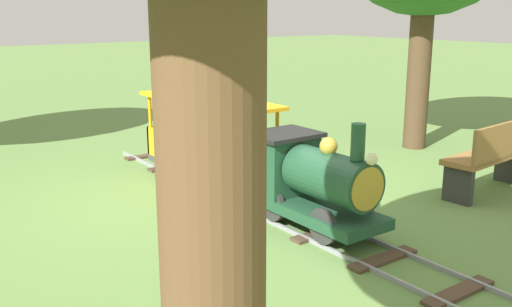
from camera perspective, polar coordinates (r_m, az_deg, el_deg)
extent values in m
plane|color=#608442|center=(6.37, -1.65, -4.26)|extent=(60.00, 60.00, 0.00)
cube|color=gray|center=(6.27, 1.53, -4.37)|extent=(0.03, 5.70, 0.04)
cube|color=gray|center=(6.02, -1.88, -5.16)|extent=(0.03, 5.70, 0.04)
cube|color=#4C3828|center=(8.21, -10.44, -0.20)|extent=(0.69, 0.14, 0.03)
cube|color=#4C3828|center=(7.60, -8.08, -1.26)|extent=(0.69, 0.14, 0.03)
cube|color=#4C3828|center=(7.00, -5.30, -2.51)|extent=(0.69, 0.14, 0.03)
cube|color=#4C3828|center=(6.42, -2.01, -3.97)|extent=(0.69, 0.14, 0.03)
cube|color=#4C3828|center=(5.88, 1.92, -5.70)|extent=(0.69, 0.14, 0.03)
cube|color=#4C3828|center=(5.37, 6.65, -7.73)|extent=(0.69, 0.14, 0.03)
cube|color=#4C3828|center=(4.92, 12.37, -10.09)|extent=(0.69, 0.14, 0.03)
cube|color=#4C3828|center=(4.53, 19.27, -12.75)|extent=(0.69, 0.14, 0.03)
cube|color=#1E472D|center=(5.39, 5.85, -5.43)|extent=(0.57, 1.40, 0.10)
cylinder|color=#1E472D|center=(5.14, 7.44, -2.33)|extent=(0.44, 0.85, 0.44)
cylinder|color=#B7932D|center=(4.86, 10.89, -3.45)|extent=(0.37, 0.02, 0.37)
cylinder|color=#1E472D|center=(4.84, 9.99, 1.13)|extent=(0.12, 0.12, 0.31)
sphere|color=#B7932D|center=(5.11, 7.14, 0.70)|extent=(0.16, 0.16, 0.16)
cube|color=#1E472D|center=(5.63, 2.70, -1.04)|extent=(0.57, 0.45, 0.55)
cube|color=black|center=(5.56, 2.74, 1.90)|extent=(0.65, 0.53, 0.04)
sphere|color=#F2EAB2|center=(4.77, 11.29, -0.55)|extent=(0.10, 0.10, 0.10)
cylinder|color=#2D2D2D|center=(5.30, 10.21, -6.02)|extent=(0.05, 0.32, 0.32)
cylinder|color=#2D2D2D|center=(5.00, 6.61, -7.12)|extent=(0.05, 0.32, 0.32)
cylinder|color=#2D2D2D|center=(5.78, 5.19, -4.16)|extent=(0.05, 0.32, 0.32)
cylinder|color=#2D2D2D|center=(5.50, 1.65, -5.04)|extent=(0.05, 0.32, 0.32)
cube|color=#3F3F3F|center=(6.81, -4.60, -1.51)|extent=(0.65, 1.90, 0.08)
cube|color=orange|center=(6.92, -2.49, 0.61)|extent=(0.04, 1.90, 0.35)
cube|color=orange|center=(6.61, -6.89, -0.12)|extent=(0.04, 1.90, 0.35)
cube|color=orange|center=(6.01, 0.03, -1.44)|extent=(0.65, 0.04, 0.35)
cube|color=orange|center=(7.55, -8.35, 1.60)|extent=(0.65, 0.04, 0.35)
cylinder|color=orange|center=(6.16, 2.08, 0.84)|extent=(0.04, 0.04, 0.75)
cylinder|color=orange|center=(5.82, -2.49, 0.06)|extent=(0.04, 0.04, 0.75)
cylinder|color=orange|center=(7.62, -6.34, 3.32)|extent=(0.04, 0.04, 0.75)
cylinder|color=orange|center=(7.35, -10.32, 2.78)|extent=(0.04, 0.04, 0.75)
cube|color=orange|center=(6.64, -4.74, 5.24)|extent=(0.75, 2.00, 0.04)
cube|color=olive|center=(7.22, -6.85, 0.64)|extent=(0.49, 0.20, 0.24)
cube|color=olive|center=(6.77, -4.63, -0.20)|extent=(0.49, 0.20, 0.24)
cube|color=olive|center=(6.34, -2.09, -1.15)|extent=(0.49, 0.20, 0.24)
cylinder|color=#262626|center=(6.41, 0.25, -2.65)|extent=(0.04, 0.24, 0.24)
cylinder|color=#262626|center=(6.16, -3.12, -3.35)|extent=(0.04, 0.24, 0.24)
cylinder|color=#262626|center=(7.48, -5.81, -0.28)|extent=(0.04, 0.24, 0.24)
cylinder|color=#262626|center=(7.27, -8.87, -0.80)|extent=(0.04, 0.24, 0.24)
cylinder|color=#282D47|center=(5.30, -4.48, -3.56)|extent=(0.12, 0.12, 0.80)
cylinder|color=#282D47|center=(5.21, -6.16, -3.90)|extent=(0.12, 0.12, 0.80)
cylinder|color=#333338|center=(5.09, -5.49, 3.53)|extent=(0.30, 0.30, 0.55)
sphere|color=beige|center=(5.04, -5.59, 7.84)|extent=(0.22, 0.22, 0.22)
cylinder|color=black|center=(5.03, -5.62, 9.31)|extent=(0.20, 0.20, 0.06)
cube|color=olive|center=(6.91, 21.75, -0.20)|extent=(1.33, 0.51, 0.06)
cube|color=olive|center=(6.79, 23.25, 1.16)|extent=(1.30, 0.15, 0.40)
cube|color=#333333|center=(6.47, 19.26, -2.82)|extent=(0.11, 0.33, 0.42)
cube|color=#333333|center=(7.46, 23.63, -1.05)|extent=(0.11, 0.33, 0.42)
cylinder|color=#4C3823|center=(8.76, 15.72, 7.97)|extent=(0.33, 0.33, 2.31)
cylinder|color=brown|center=(1.93, -4.25, -10.37)|extent=(0.35, 0.35, 2.39)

